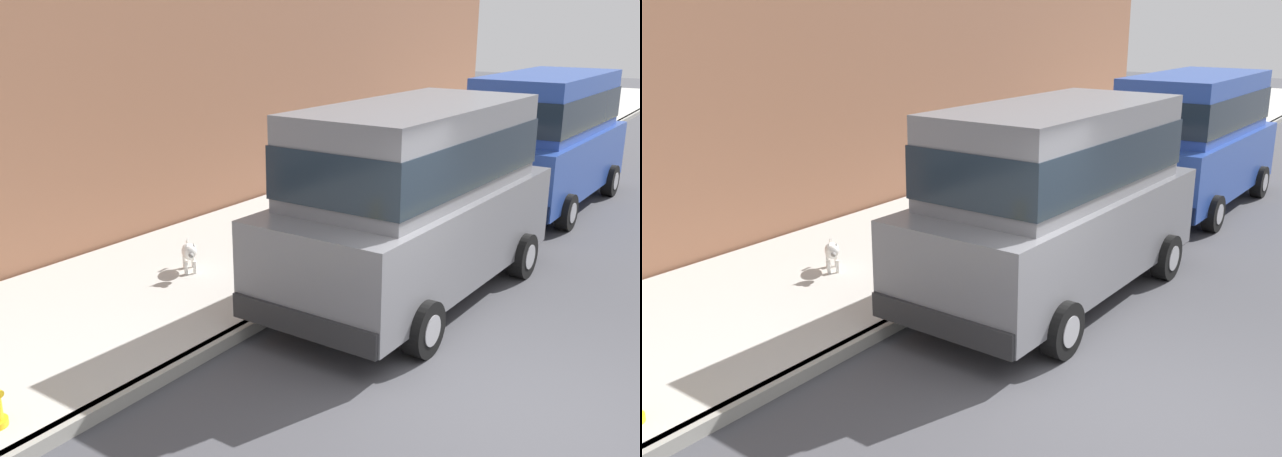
% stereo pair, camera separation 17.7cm
% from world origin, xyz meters
% --- Properties ---
extents(ground_plane, '(80.00, 80.00, 0.00)m').
position_xyz_m(ground_plane, '(0.00, 0.00, 0.00)').
color(ground_plane, '#424247').
extents(curb, '(0.16, 64.00, 0.14)m').
position_xyz_m(curb, '(-3.20, 0.00, 0.07)').
color(curb, gray).
rests_on(curb, ground).
extents(sidewalk, '(3.60, 64.00, 0.14)m').
position_xyz_m(sidewalk, '(-5.00, 0.00, 0.07)').
color(sidewalk, '#B7B5AD').
rests_on(sidewalk, ground).
extents(car_grey_van, '(2.25, 4.96, 2.52)m').
position_xyz_m(car_grey_van, '(-2.17, 2.12, 1.39)').
color(car_grey_van, slate).
rests_on(car_grey_van, ground).
extents(car_blue_van, '(2.22, 4.94, 2.52)m').
position_xyz_m(car_blue_van, '(-2.21, 7.77, 1.39)').
color(car_blue_van, '#28479E').
rests_on(car_blue_van, ground).
extents(dog_white, '(0.60, 0.54, 0.49)m').
position_xyz_m(dog_white, '(-4.93, 0.84, 0.43)').
color(dog_white, white).
rests_on(dog_white, sidewalk).
extents(building_facade, '(0.50, 20.00, 4.33)m').
position_xyz_m(building_facade, '(-7.10, 5.72, 2.17)').
color(building_facade, '#8C5B42').
rests_on(building_facade, ground).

